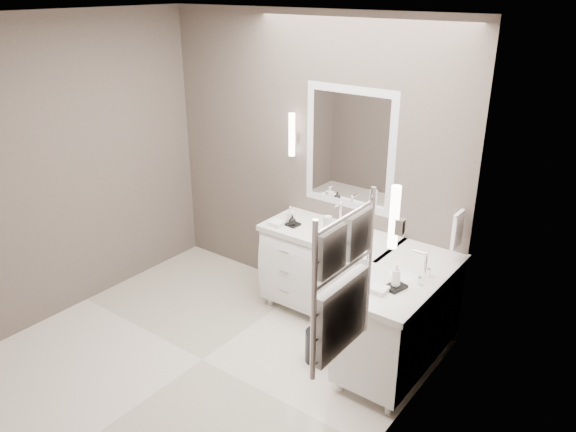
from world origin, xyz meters
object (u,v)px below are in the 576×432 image
Objects in this scene: vanity_back at (329,268)px; waste_bin at (317,346)px; vanity_right at (400,315)px; towel_ladder at (342,291)px.

waste_bin is (0.32, -0.66, -0.35)m from vanity_back.
towel_ladder is at bearing -80.16° from vanity_right.
towel_ladder is (0.23, -1.30, 0.91)m from vanity_right.
vanity_right is at bearing -20.38° from vanity_back.
vanity_right reaches higher than waste_bin.
towel_ladder is (1.10, -1.63, 0.91)m from vanity_back.
vanity_back reaches higher than waste_bin.
vanity_back is 1.38× the size of towel_ladder.
vanity_right is 1.38× the size of towel_ladder.
towel_ladder reaches higher than waste_bin.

